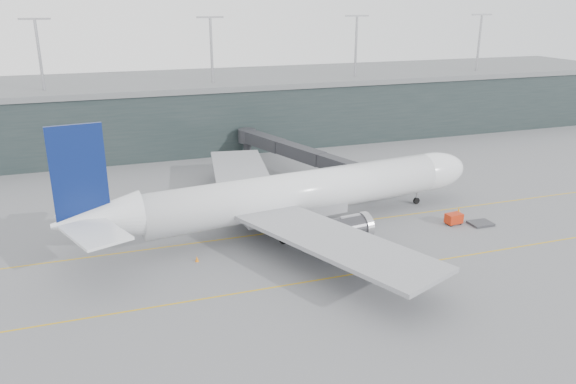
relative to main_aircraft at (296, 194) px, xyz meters
name	(u,v)px	position (x,y,z in m)	size (l,w,h in m)	color
ground	(249,225)	(-6.68, 2.80, -5.22)	(320.00, 320.00, 0.00)	#5C5C62
taxiline_a	(256,235)	(-6.68, -1.20, -5.21)	(160.00, 0.25, 0.02)	#C09512
taxiline_b	(292,284)	(-6.68, -17.20, -5.21)	(160.00, 0.25, 0.02)	#C09512
taxiline_lead_main	(247,184)	(-1.68, 22.80, -5.21)	(0.25, 60.00, 0.02)	#C09512
terminal	(185,110)	(-6.68, 60.80, 2.40)	(240.00, 36.00, 29.00)	#1D2728
main_aircraft	(296,194)	(0.00, 0.00, 0.00)	(66.38, 61.94, 18.61)	silver
jet_bridge	(303,150)	(10.75, 25.90, -0.57)	(15.94, 42.81, 6.21)	#28292D
gse_cart	(454,218)	(23.29, -7.02, -4.27)	(2.67, 1.86, 1.71)	#AF250C
baggage_dolly	(481,223)	(27.16, -8.51, -5.02)	(3.39, 2.71, 0.34)	#313236
uld_a	(211,201)	(-10.54, 12.62, -4.22)	(2.39, 2.06, 1.91)	#313135
uld_b	(219,199)	(-8.96, 13.28, -4.20)	(2.52, 2.22, 1.96)	#313135
uld_c	(224,199)	(-8.12, 13.28, -4.34)	(2.29, 2.11, 1.68)	#313135
cone_nose	(459,210)	(27.29, -2.69, -4.87)	(0.45, 0.45, 0.72)	orange
cone_wing_stbd	(363,267)	(3.15, -16.57, -4.84)	(0.48, 0.48, 0.77)	#F3600D
cone_wing_port	(292,194)	(4.12, 13.65, -4.92)	(0.38, 0.38, 0.61)	#F5580D
cone_tail	(197,259)	(-16.44, -7.21, -4.84)	(0.49, 0.49, 0.78)	orange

